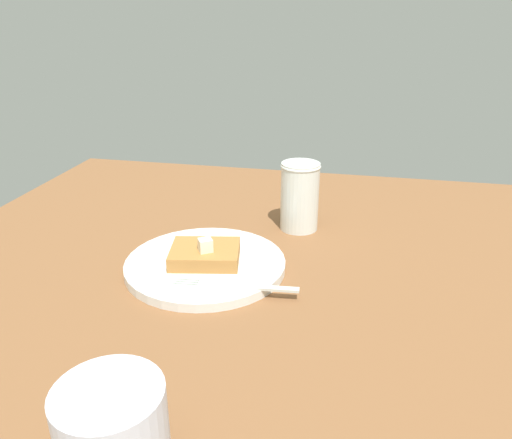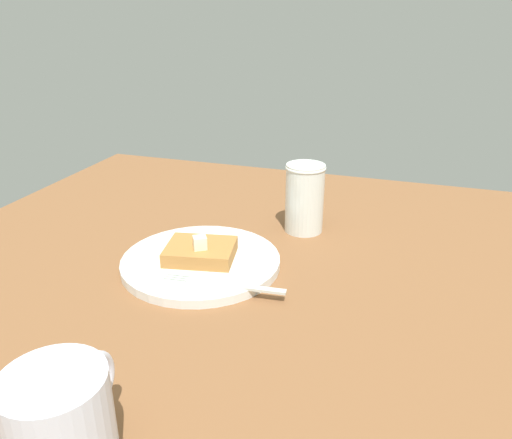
{
  "view_description": "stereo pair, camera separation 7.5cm",
  "coord_description": "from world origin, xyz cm",
  "px_view_note": "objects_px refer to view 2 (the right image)",
  "views": [
    {
      "loc": [
        -53.95,
        -11.22,
        36.01
      ],
      "look_at": [
        13.2,
        2.92,
        6.66
      ],
      "focal_mm": 35.0,
      "sensor_mm": 36.0,
      "label": 1
    },
    {
      "loc": [
        -52.02,
        -18.42,
        36.01
      ],
      "look_at": [
        13.2,
        2.92,
        6.66
      ],
      "focal_mm": 35.0,
      "sensor_mm": 36.0,
      "label": 2
    }
  ],
  "objects_px": {
    "syrup_jar": "(304,201)",
    "coffee_mug": "(62,424)",
    "plate": "(201,261)",
    "fork": "(216,284)"
  },
  "relations": [
    {
      "from": "syrup_jar",
      "to": "coffee_mug",
      "type": "relative_size",
      "value": 1.01
    },
    {
      "from": "plate",
      "to": "coffee_mug",
      "type": "height_order",
      "value": "coffee_mug"
    },
    {
      "from": "plate",
      "to": "syrup_jar",
      "type": "xyz_separation_m",
      "value": [
        0.17,
        -0.11,
        0.04
      ]
    },
    {
      "from": "coffee_mug",
      "to": "fork",
      "type": "bearing_deg",
      "value": -2.08
    },
    {
      "from": "fork",
      "to": "syrup_jar",
      "type": "distance_m",
      "value": 0.24
    },
    {
      "from": "syrup_jar",
      "to": "coffee_mug",
      "type": "distance_m",
      "value": 0.51
    },
    {
      "from": "syrup_jar",
      "to": "fork",
      "type": "bearing_deg",
      "value": 165.01
    },
    {
      "from": "syrup_jar",
      "to": "plate",
      "type": "bearing_deg",
      "value": 146.44
    },
    {
      "from": "fork",
      "to": "syrup_jar",
      "type": "bearing_deg",
      "value": -14.99
    },
    {
      "from": "syrup_jar",
      "to": "coffee_mug",
      "type": "xyz_separation_m",
      "value": [
        -0.51,
        0.07,
        -0.01
      ]
    }
  ]
}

